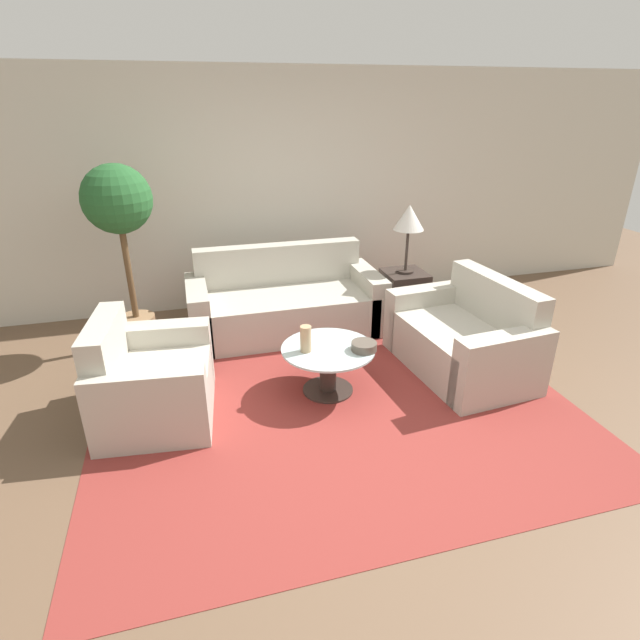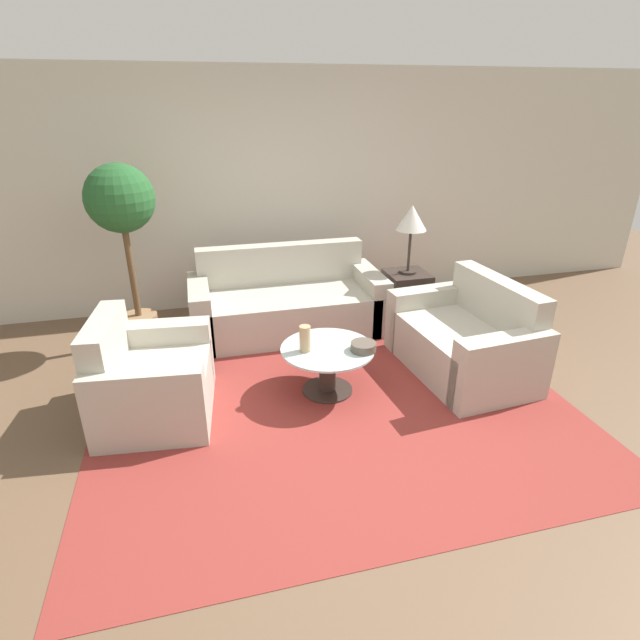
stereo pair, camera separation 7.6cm
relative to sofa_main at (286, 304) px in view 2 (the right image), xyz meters
The scene contains 12 objects.
ground_plane 2.01m from the sofa_main, 85.80° to the right, with size 14.00×14.00×0.00m, color brown.
wall_back 1.35m from the sofa_main, 80.54° to the left, with size 10.00×0.06×2.60m.
rug 1.37m from the sofa_main, 86.11° to the right, with size 3.73×3.50×0.01m.
sofa_main is the anchor object (origin of this frame).
armchair 1.87m from the sofa_main, 135.69° to the right, with size 0.91×1.06×0.82m.
loveseat 1.90m from the sofa_main, 42.25° to the right, with size 0.95×1.40×0.84m.
coffee_table 1.34m from the sofa_main, 86.11° to the right, with size 0.77×0.77×0.41m.
side_table 1.30m from the sofa_main, ahead, with size 0.43×0.43×0.57m.
table_lamp 1.56m from the sofa_main, ahead, with size 0.31×0.31×0.72m.
potted_plant 1.79m from the sofa_main, behind, with size 0.62×0.62×1.76m.
vase 1.37m from the sofa_main, 94.20° to the right, with size 0.09×0.09×0.22m.
bowl 1.50m from the sofa_main, 76.17° to the right, with size 0.21×0.21×0.07m.
Camera 2 is at (-1.01, -2.84, 2.28)m, focal length 28.00 mm.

